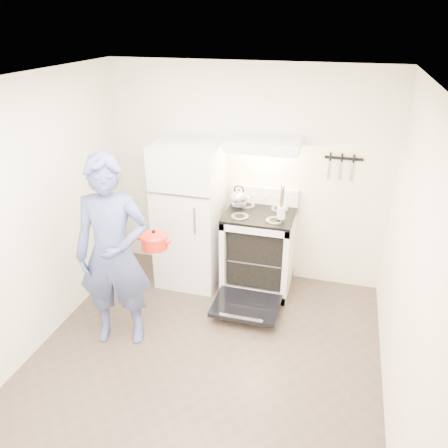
{
  "coord_description": "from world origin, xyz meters",
  "views": [
    {
      "loc": [
        1.02,
        -2.85,
        2.93
      ],
      "look_at": [
        -0.05,
        1.0,
        1.0
      ],
      "focal_mm": 35.0,
      "sensor_mm": 36.0,
      "label": 1
    }
  ],
  "objects_px": {
    "refrigerator": "(190,214)",
    "dutch_oven": "(154,242)",
    "stove_body": "(258,252)",
    "tea_kettle": "(239,197)",
    "person": "(113,254)"
  },
  "relations": [
    {
      "from": "stove_body",
      "to": "tea_kettle",
      "type": "xyz_separation_m",
      "value": [
        -0.27,
        0.09,
        0.62
      ]
    },
    {
      "from": "person",
      "to": "stove_body",
      "type": "bearing_deg",
      "value": 32.57
    },
    {
      "from": "refrigerator",
      "to": "dutch_oven",
      "type": "distance_m",
      "value": 0.94
    },
    {
      "from": "person",
      "to": "dutch_oven",
      "type": "height_order",
      "value": "person"
    },
    {
      "from": "tea_kettle",
      "to": "dutch_oven",
      "type": "height_order",
      "value": "tea_kettle"
    },
    {
      "from": "refrigerator",
      "to": "dutch_oven",
      "type": "xyz_separation_m",
      "value": [
        -0.03,
        -0.94,
        0.12
      ]
    },
    {
      "from": "tea_kettle",
      "to": "refrigerator",
      "type": "bearing_deg",
      "value": -168.14
    },
    {
      "from": "stove_body",
      "to": "dutch_oven",
      "type": "relative_size",
      "value": 2.78
    },
    {
      "from": "refrigerator",
      "to": "tea_kettle",
      "type": "height_order",
      "value": "refrigerator"
    },
    {
      "from": "stove_body",
      "to": "tea_kettle",
      "type": "relative_size",
      "value": 3.48
    },
    {
      "from": "refrigerator",
      "to": "person",
      "type": "relative_size",
      "value": 0.9
    },
    {
      "from": "stove_body",
      "to": "dutch_oven",
      "type": "xyz_separation_m",
      "value": [
        -0.84,
        -0.96,
        0.51
      ]
    },
    {
      "from": "stove_body",
      "to": "tea_kettle",
      "type": "distance_m",
      "value": 0.68
    },
    {
      "from": "tea_kettle",
      "to": "dutch_oven",
      "type": "xyz_separation_m",
      "value": [
        -0.57,
        -1.05,
        -0.11
      ]
    },
    {
      "from": "stove_body",
      "to": "person",
      "type": "bearing_deg",
      "value": -132.01
    }
  ]
}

